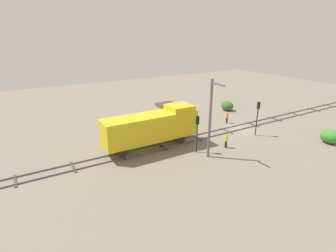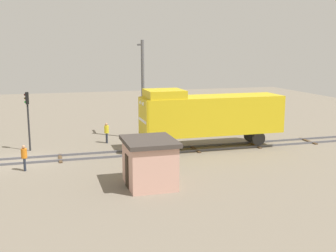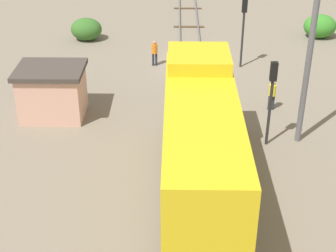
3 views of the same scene
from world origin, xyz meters
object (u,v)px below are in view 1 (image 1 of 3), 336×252
relay_hut (169,113)px  worker_near_track (227,117)px  worker_by_signal (226,140)px  traffic_signal_near (258,113)px  traffic_signal_mid (197,128)px  catenary_mast (210,118)px  locomotive (152,126)px

relay_hut → worker_near_track: bearing=-125.8°
worker_by_signal → traffic_signal_near: bearing=57.1°
worker_near_track → traffic_signal_near: bearing=-170.4°
traffic_signal_near → relay_hut: size_ratio=1.30×
traffic_signal_mid → worker_by_signal: size_ratio=2.51×
traffic_signal_mid → worker_by_signal: traffic_signal_mid is taller
traffic_signal_mid → catenary_mast: (-1.66, -0.37, 1.54)m
locomotive → catenary_mast: size_ratio=1.36×
worker_near_track → catenary_mast: (-7.46, 9.54, 3.50)m
catenary_mast → relay_hut: size_ratio=2.43×
traffic_signal_near → catenary_mast: (-1.86, 9.41, 1.36)m
worker_near_track → locomotive: bearing=110.9°
worker_by_signal → relay_hut: bearing=141.9°
traffic_signal_mid → worker_near_track: 11.65m
catenary_mast → relay_hut: catenary_mast is taller
traffic_signal_near → worker_by_signal: bearing=99.3°
traffic_signal_near → worker_by_signal: 6.54m
worker_by_signal → relay_hut: (11.70, 0.86, 0.40)m
traffic_signal_near → traffic_signal_mid: bearing=91.2°
locomotive → traffic_signal_near: size_ratio=2.56×
locomotive → worker_near_track: locomotive is taller
locomotive → traffic_signal_mid: bearing=-131.7°
traffic_signal_near → traffic_signal_mid: 9.78m
traffic_signal_near → catenary_mast: size_ratio=0.53×
locomotive → traffic_signal_mid: 5.11m
worker_by_signal → relay_hut: relay_hut is taller
catenary_mast → locomotive: bearing=39.6°
traffic_signal_near → locomotive: bearing=76.8°
worker_near_track → relay_hut: bearing=65.2°
locomotive → worker_by_signal: (-4.20, -7.50, -1.78)m
worker_by_signal → catenary_mast: 4.90m
traffic_signal_near → catenary_mast: 9.68m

